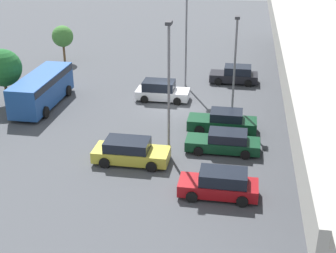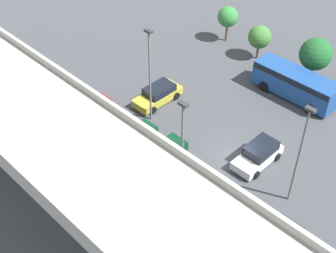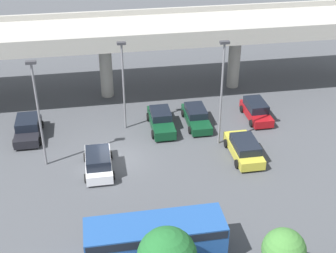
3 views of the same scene
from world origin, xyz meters
TOP-DOWN VIEW (x-y plane):
  - ground_plane at (0.00, 0.00)m, footprint 107.46×107.46m
  - highway_overpass at (0.00, 11.50)m, footprint 51.33×7.76m
  - parked_car_0 at (-6.88, 4.84)m, footprint 2.20×4.37m
  - parked_car_1 at (-1.39, -1.07)m, footprint 2.15×4.40m
  - parked_car_2 at (4.11, 4.39)m, footprint 2.03×4.87m
  - parked_car_3 at (7.23, 4.65)m, footprint 1.98×4.81m
  - parked_car_4 at (9.70, -1.05)m, footprint 2.15×4.72m
  - parked_car_5 at (12.65, 4.71)m, footprint 1.97×4.34m
  - shuttle_bus at (1.46, -10.31)m, footprint 7.85×2.68m
  - lamp_post_near_aisle at (8.30, 1.16)m, footprint 0.70×0.35m
  - lamp_post_mid_lot at (1.13, 4.91)m, footprint 0.70×0.35m
  - lamp_post_by_overpass at (-5.25, 0.46)m, footprint 0.70×0.35m
  - tree_front_right at (7.76, -13.30)m, footprint 2.32×2.32m

SIDE VIEW (x-z plane):
  - ground_plane at x=0.00m, z-range 0.00..0.00m
  - parked_car_3 at x=7.23m, z-range -0.04..1.38m
  - parked_car_2 at x=4.11m, z-range -0.05..1.52m
  - parked_car_4 at x=9.70m, z-range -0.02..1.50m
  - parked_car_5 at x=12.65m, z-range -0.03..1.51m
  - parked_car_0 at x=-6.88m, z-range -0.04..1.54m
  - parked_car_1 at x=-1.39m, z-range -0.04..1.60m
  - shuttle_bus at x=1.46m, z-range 0.25..2.82m
  - tree_front_right at x=7.76m, z-range 0.62..4.21m
  - lamp_post_mid_lot at x=1.13m, z-range 0.68..8.35m
  - lamp_post_by_overpass at x=-5.25m, z-range 0.69..8.99m
  - lamp_post_near_aisle at x=8.30m, z-range 0.70..9.32m
  - highway_overpass at x=0.00m, z-range 2.31..9.52m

